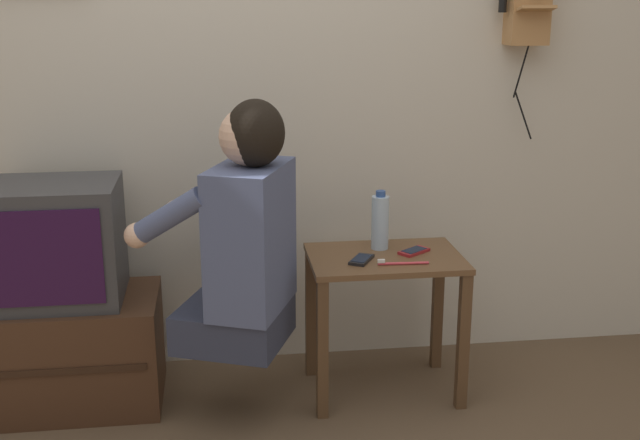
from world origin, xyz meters
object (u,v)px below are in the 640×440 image
object	(u,v)px
person	(243,235)
toothbrush	(400,263)
cell_phone_held	(361,259)
television	(57,242)
cell_phone_spare	(414,251)
water_bottle	(380,222)

from	to	relation	value
person	toothbrush	bearing A→B (deg)	-64.48
person	cell_phone_held	bearing A→B (deg)	-55.78
person	television	world-z (taller)	person
cell_phone_spare	toothbrush	size ratio (longest dim) A/B	0.72
television	cell_phone_spare	size ratio (longest dim) A/B	3.34
person	water_bottle	xyz separation A→B (m)	(0.53, 0.23, -0.04)
cell_phone_held	water_bottle	world-z (taller)	water_bottle
television	cell_phone_held	bearing A→B (deg)	-6.39
television	toothbrush	size ratio (longest dim) A/B	2.40
television	toothbrush	xyz separation A→B (m)	(1.23, -0.18, -0.07)
person	cell_phone_spare	bearing A→B (deg)	-53.87
television	cell_phone_held	size ratio (longest dim) A/B	3.29
television	water_bottle	size ratio (longest dim) A/B	1.97
cell_phone_held	cell_phone_spare	bearing A→B (deg)	47.79
person	television	distance (m)	0.70
cell_phone_held	cell_phone_spare	xyz separation A→B (m)	(0.22, 0.07, 0.00)
cell_phone_held	toothbrush	world-z (taller)	toothbrush
person	cell_phone_held	size ratio (longest dim) A/B	6.37
cell_phone_spare	cell_phone_held	bearing A→B (deg)	-108.89
person	toothbrush	distance (m)	0.58
television	water_bottle	world-z (taller)	television
television	cell_phone_held	distance (m)	1.11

